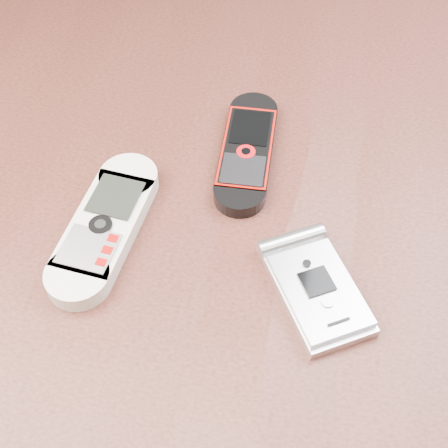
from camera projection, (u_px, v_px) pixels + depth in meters
table at (219, 296)px, 0.61m from camera, size 1.20×0.80×0.75m
nokia_white at (105, 226)px, 0.52m from camera, size 0.07×0.16×0.02m
nokia_black_red at (247, 150)px, 0.57m from camera, size 0.05×0.15×0.01m
motorola_razr at (317, 290)px, 0.48m from camera, size 0.10×0.12×0.02m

